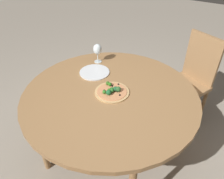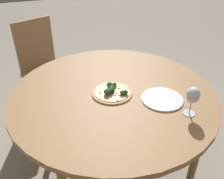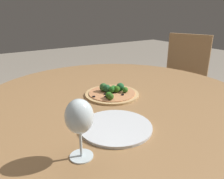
{
  "view_description": "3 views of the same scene",
  "coord_description": "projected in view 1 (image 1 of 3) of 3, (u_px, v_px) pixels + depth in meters",
  "views": [
    {
      "loc": [
        0.7,
        -1.14,
        1.8
      ],
      "look_at": [
        0.01,
        0.01,
        0.79
      ],
      "focal_mm": 35.0,
      "sensor_mm": 36.0,
      "label": 1
    },
    {
      "loc": [
        0.44,
        1.31,
        1.68
      ],
      "look_at": [
        0.01,
        0.01,
        0.79
      ],
      "focal_mm": 40.0,
      "sensor_mm": 36.0,
      "label": 2
    },
    {
      "loc": [
        -0.85,
        0.58,
        1.16
      ],
      "look_at": [
        0.01,
        0.01,
        0.79
      ],
      "focal_mm": 35.0,
      "sensor_mm": 36.0,
      "label": 3
    }
  ],
  "objects": [
    {
      "name": "ground_plane",
      "position": [
        110.0,
        154.0,
        2.15
      ],
      "size": [
        12.0,
        12.0,
        0.0
      ],
      "primitive_type": "plane",
      "color": "gray"
    },
    {
      "name": "dining_table",
      "position": [
        110.0,
        99.0,
        1.73
      ],
      "size": [
        1.37,
        1.37,
        0.76
      ],
      "color": "olive",
      "rests_on": "ground_plane"
    },
    {
      "name": "chair_2",
      "position": [
        191.0,
        78.0,
        2.31
      ],
      "size": [
        0.53,
        0.53,
        0.96
      ],
      "rotation": [
        0.0,
        0.0,
        -0.43
      ],
      "color": "#997047",
      "rests_on": "ground_plane"
    },
    {
      "name": "pizza",
      "position": [
        112.0,
        91.0,
        1.69
      ],
      "size": [
        0.27,
        0.27,
        0.06
      ],
      "color": "tan",
      "rests_on": "dining_table"
    },
    {
      "name": "wine_glass",
      "position": [
        97.0,
        50.0,
        2.01
      ],
      "size": [
        0.08,
        0.08,
        0.18
      ],
      "color": "silver",
      "rests_on": "dining_table"
    },
    {
      "name": "plate_near",
      "position": [
        95.0,
        72.0,
        1.93
      ],
      "size": [
        0.26,
        0.26,
        0.01
      ],
      "color": "silver",
      "rests_on": "dining_table"
    }
  ]
}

